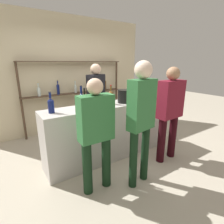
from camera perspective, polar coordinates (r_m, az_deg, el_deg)
The scene contains 15 objects.
ground_plane at distance 3.48m, azimuth 0.00°, elevation -13.65°, with size 16.00×16.00×0.00m, color #B2A893.
bar_counter at distance 3.26m, azimuth 0.00°, elevation -5.95°, with size 2.47×0.51×1.00m, color #B7B2AD.
back_wall at distance 4.69m, azimuth -12.92°, elevation 11.70°, with size 4.07×0.12×2.80m, color beige.
back_shelf at distance 4.55m, azimuth -11.90°, elevation 8.80°, with size 2.59×0.18×1.74m.
counter_bottle_0 at distance 2.75m, azimuth -8.87°, elevation 3.51°, with size 0.08×0.08×0.34m.
counter_bottle_1 at distance 2.67m, azimuth -19.32°, elevation 2.19°, with size 0.09×0.09×0.31m.
counter_bottle_2 at distance 3.35m, azimuth 6.57°, elevation 5.73°, with size 0.08×0.08×0.33m.
counter_bottle_3 at distance 2.65m, azimuth -9.88°, elevation 3.38°, with size 0.09×0.09×0.39m.
counter_bottle_4 at distance 3.06m, azimuth -0.40°, elevation 4.96°, with size 0.08×0.08×0.34m.
ice_bucket at distance 3.18m, azimuth 3.92°, elevation 5.16°, with size 0.24×0.24×0.24m.
cork_jar at distance 3.83m, azimuth 12.74°, elevation 5.84°, with size 0.14×0.14×0.13m.
customer_right at distance 3.14m, azimuth 18.37°, elevation 1.11°, with size 0.49×0.23×1.65m.
customer_center at distance 2.36m, azimuth 9.53°, elevation -0.87°, with size 0.42×0.23×1.74m.
server_behind_counter at distance 3.84m, azimuth -5.14°, elevation 5.18°, with size 0.45×0.31×1.69m.
customer_left at distance 2.25m, azimuth -5.22°, elevation -5.63°, with size 0.46×0.21×1.54m.
Camera 1 is at (-1.67, -2.52, 1.72)m, focal length 28.00 mm.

